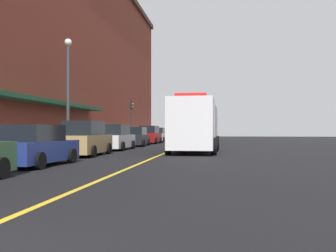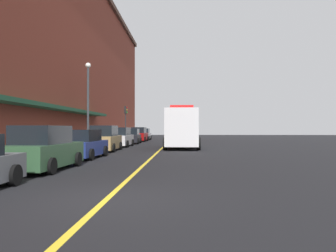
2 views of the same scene
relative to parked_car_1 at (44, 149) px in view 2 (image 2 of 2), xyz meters
name	(u,v)px [view 2 (image 2 of 2)]	position (x,y,z in m)	size (l,w,h in m)	color
ground_plane	(165,146)	(3.86, 19.61, -0.85)	(112.00, 112.00, 0.00)	black
sidewalk_left	(102,145)	(-2.34, 19.61, -0.77)	(2.40, 70.00, 0.15)	gray
lane_center_stripe	(165,146)	(3.86, 19.61, -0.84)	(0.16, 70.00, 0.01)	gold
brick_building_left	(30,54)	(-9.20, 18.60, 8.09)	(12.48, 64.00, 17.86)	maroon
parked_car_1	(44,149)	(0.00, 0.00, 0.00)	(2.12, 4.62, 1.82)	#2D5133
parked_car_2	(83,145)	(-0.03, 5.48, -0.08)	(2.12, 4.51, 1.64)	navy
parked_car_3	(105,139)	(-0.19, 11.63, 0.04)	(2.09, 4.90, 1.92)	#A5844C
parked_car_4	(120,138)	(-0.17, 17.78, -0.01)	(2.03, 4.64, 1.80)	silver
parked_car_5	(131,137)	(-0.13, 24.22, -0.06)	(2.12, 4.76, 1.67)	black
parked_car_6	(139,135)	(-0.08, 30.59, 0.02)	(2.13, 4.59, 1.86)	maroon
parked_car_7	(144,135)	(-0.09, 36.02, -0.05)	(1.98, 4.61, 1.69)	silver
box_truck	(183,129)	(5.64, 15.94, 0.83)	(3.06, 8.54, 3.52)	silver
parking_meter_0	(130,133)	(-1.49, 31.69, 0.21)	(0.14, 0.18, 1.33)	#4C4C51
parking_meter_2	(91,137)	(-1.49, 12.47, 0.21)	(0.14, 0.18, 1.33)	#4C4C51
parking_meter_3	(67,139)	(-1.49, 6.99, 0.21)	(0.14, 0.18, 1.33)	#4C4C51
street_lamp_left	(88,95)	(-2.09, 13.77, 3.55)	(0.44, 0.44, 6.94)	#33383D
traffic_light_near	(126,117)	(-1.43, 27.98, 2.31)	(0.38, 0.36, 4.30)	#232326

